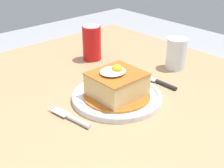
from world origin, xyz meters
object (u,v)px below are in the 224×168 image
object	(u,v)px
drinking_glass	(176,56)
main_plate	(117,96)
soda_can	(92,43)
fork	(72,118)
knife	(160,82)

from	to	relation	value
drinking_glass	main_plate	bearing A→B (deg)	-175.15
main_plate	soda_can	xyz separation A→B (m)	(0.13, 0.28, 0.05)
main_plate	fork	xyz separation A→B (m)	(-0.16, -0.00, -0.00)
main_plate	knife	distance (m)	0.16
main_plate	drinking_glass	world-z (taller)	drinking_glass
main_plate	fork	world-z (taller)	main_plate
soda_can	drinking_glass	distance (m)	0.30
soda_can	knife	bearing A→B (deg)	-84.72
knife	drinking_glass	distance (m)	0.15
main_plate	drinking_glass	bearing A→B (deg)	4.85
soda_can	main_plate	bearing A→B (deg)	-115.94
knife	soda_can	distance (m)	0.30
knife	drinking_glass	world-z (taller)	drinking_glass
soda_can	drinking_glass	xyz separation A→B (m)	(0.16, -0.25, -0.02)
fork	drinking_glass	xyz separation A→B (m)	(0.45, 0.03, 0.04)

